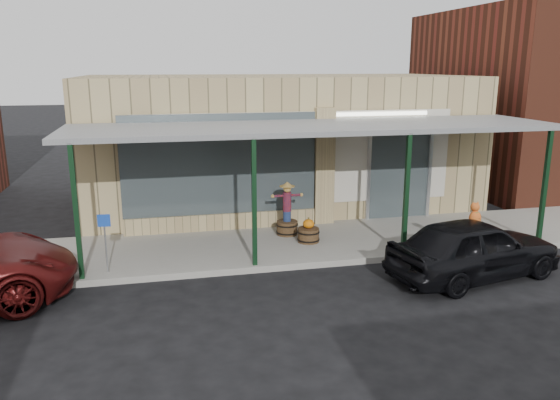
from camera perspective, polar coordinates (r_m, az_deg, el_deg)
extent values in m
plane|color=black|center=(10.98, 8.85, -10.57)|extent=(120.00, 120.00, 0.00)
cube|color=gray|center=(14.13, 3.56, -4.46)|extent=(40.00, 3.20, 0.15)
cube|color=tan|center=(18.04, -0.43, 6.19)|extent=(12.00, 6.00, 4.20)
cube|color=#3F494C|center=(14.64, -6.25, 3.51)|extent=(5.20, 0.06, 2.80)
cube|color=#3F494C|center=(16.25, 12.29, 2.87)|extent=(1.80, 0.06, 2.80)
cube|color=tan|center=(15.32, 4.61, 3.25)|extent=(0.55, 0.30, 3.40)
cube|color=tan|center=(15.05, -6.11, -2.27)|extent=(5.20, 0.30, 0.50)
cube|color=#BDB6A7|center=(15.14, 2.01, 4.31)|extent=(9.00, 0.02, 2.60)
cube|color=white|center=(14.96, 2.08, 8.83)|extent=(7.50, 0.03, 0.10)
cube|color=slate|center=(13.50, 3.75, 7.62)|extent=(12.00, 3.00, 0.12)
cube|color=black|center=(11.92, -20.50, -1.42)|extent=(0.10, 0.10, 2.95)
cube|color=black|center=(11.97, -2.71, -0.48)|extent=(0.10, 0.10, 2.95)
cube|color=black|center=(13.05, 13.05, 0.39)|extent=(0.10, 0.10, 2.95)
cube|color=black|center=(15.01, 25.90, 1.08)|extent=(0.10, 0.10, 2.95)
cylinder|color=#4F391F|center=(14.47, 0.74, -2.91)|extent=(0.69, 0.69, 0.37)
cylinder|color=navy|center=(14.38, 0.74, -1.68)|extent=(0.25, 0.25, 0.28)
cylinder|color=maroon|center=(14.28, 0.75, -0.17)|extent=(0.27, 0.27, 0.51)
sphere|color=#DEB555|center=(14.20, 0.75, 1.19)|extent=(0.20, 0.20, 0.20)
cone|color=#DEB555|center=(14.17, 0.76, 1.66)|extent=(0.33, 0.33, 0.13)
cylinder|color=#4F391F|center=(13.89, 2.99, -3.67)|extent=(0.61, 0.61, 0.36)
ellipsoid|color=orange|center=(13.80, 3.00, -2.50)|extent=(0.29, 0.29, 0.23)
cylinder|color=#4C471E|center=(13.76, 3.01, -1.96)|extent=(0.04, 0.04, 0.05)
cylinder|color=gray|center=(12.35, -17.71, -4.96)|extent=(0.04, 0.04, 1.03)
cube|color=#1741AE|center=(12.16, -17.93, -2.06)|extent=(0.27, 0.05, 0.27)
imported|color=black|center=(12.56, 19.65, -4.77)|extent=(4.20, 2.38, 1.35)
ellipsoid|color=orange|center=(13.30, 19.71, -1.82)|extent=(0.29, 0.24, 0.37)
sphere|color=orange|center=(13.26, 19.71, -0.71)|extent=(0.21, 0.21, 0.21)
cylinder|color=#197424|center=(13.26, 19.76, -1.21)|extent=(0.14, 0.14, 0.02)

